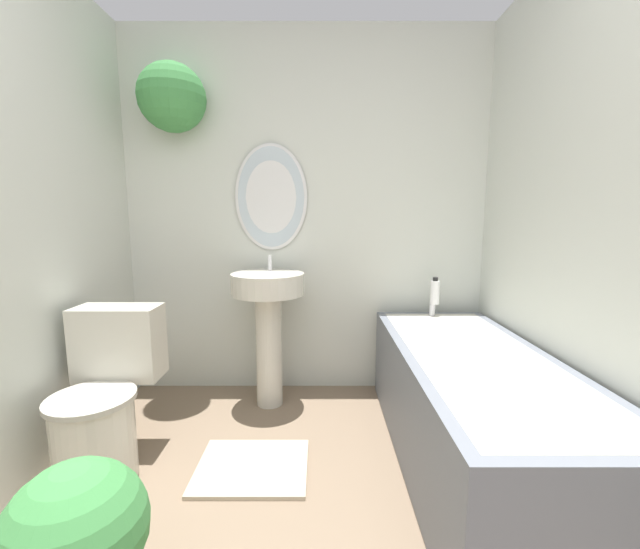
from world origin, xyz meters
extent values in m
cube|color=silver|center=(0.00, 2.26, 1.20)|extent=(2.50, 0.06, 2.40)
ellipsoid|color=silver|center=(-0.23, 2.21, 1.32)|extent=(0.48, 0.02, 0.69)
ellipsoid|color=silver|center=(-0.23, 2.21, 1.32)|extent=(0.44, 0.01, 0.65)
cylinder|color=#47474C|center=(-0.81, 2.11, 2.00)|extent=(0.18, 0.18, 0.10)
sphere|color=#3D8442|center=(-0.81, 2.11, 1.91)|extent=(0.41, 0.41, 0.41)
cube|color=silver|center=(1.22, 1.11, 1.20)|extent=(0.06, 2.35, 2.40)
cylinder|color=beige|center=(-0.92, 1.22, 0.19)|extent=(0.34, 0.34, 0.38)
cylinder|color=#B1ADA0|center=(-0.92, 1.22, 0.39)|extent=(0.37, 0.37, 0.02)
cube|color=beige|center=(-0.92, 1.49, 0.56)|extent=(0.41, 0.20, 0.37)
cylinder|color=beige|center=(-0.23, 1.97, 0.36)|extent=(0.16, 0.16, 0.72)
cylinder|color=beige|center=(-0.23, 1.97, 0.78)|extent=(0.45, 0.45, 0.13)
cylinder|color=silver|center=(-0.23, 2.09, 0.90)|extent=(0.02, 0.02, 0.10)
cube|color=slate|center=(0.82, 1.35, 0.28)|extent=(0.69, 1.67, 0.55)
cube|color=beige|center=(0.82, 1.35, 0.53)|extent=(0.59, 1.57, 0.04)
cylinder|color=silver|center=(0.82, 2.08, 0.59)|extent=(0.04, 0.04, 0.08)
cylinder|color=white|center=(0.84, 2.08, 0.71)|extent=(0.06, 0.06, 0.15)
cylinder|color=black|center=(0.84, 2.08, 0.79)|extent=(0.03, 0.03, 0.02)
sphere|color=#3D8442|center=(-0.58, 0.54, 0.34)|extent=(0.38, 0.38, 0.38)
cube|color=#B7A88E|center=(-0.23, 1.30, 0.01)|extent=(0.52, 0.43, 0.02)
camera|label=1|loc=(0.09, -0.41, 1.19)|focal=22.00mm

